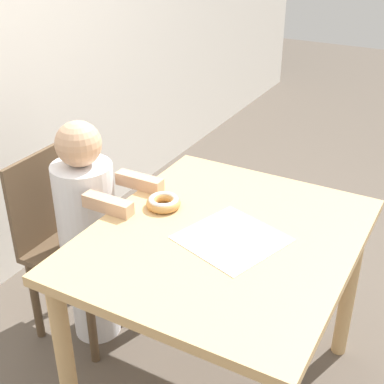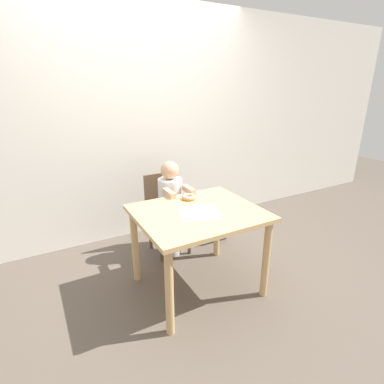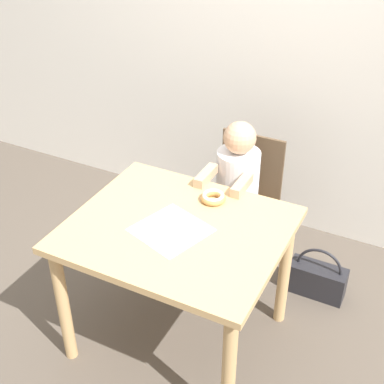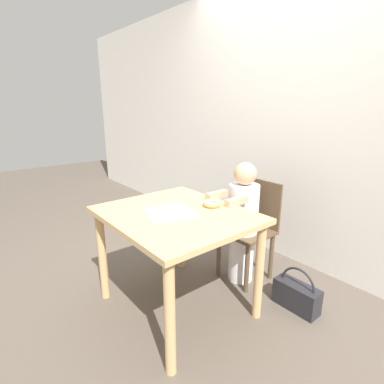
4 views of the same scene
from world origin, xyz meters
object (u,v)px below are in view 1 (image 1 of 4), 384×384
object	(u,v)px
child_figure	(89,235)
handbag	(154,250)
chair	(71,243)
donut	(163,202)

from	to	relation	value
child_figure	handbag	xyz separation A→B (m)	(0.51, 0.03, -0.39)
chair	handbag	bearing A→B (deg)	-8.84
child_figure	chair	bearing A→B (deg)	90.00
chair	handbag	distance (m)	0.61
chair	handbag	xyz separation A→B (m)	(0.51, -0.08, -0.32)
donut	child_figure	bearing A→B (deg)	92.49
chair	child_figure	xyz separation A→B (m)	(0.00, -0.11, 0.07)
chair	handbag	size ratio (longest dim) A/B	2.54
child_figure	donut	distance (m)	0.43
child_figure	donut	world-z (taller)	child_figure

